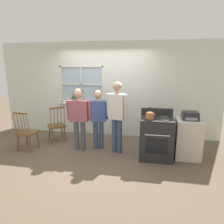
{
  "coord_description": "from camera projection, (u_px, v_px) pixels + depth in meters",
  "views": [
    {
      "loc": [
        1.19,
        -4.25,
        2.06
      ],
      "look_at": [
        0.39,
        0.15,
        1.0
      ],
      "focal_mm": 32.0,
      "sensor_mm": 36.0,
      "label": 1
    }
  ],
  "objects": [
    {
      "name": "side_counter",
      "position": [
        188.0,
        139.0,
        4.46
      ],
      "size": [
        0.55,
        0.5,
        0.9
      ],
      "color": "beige",
      "rests_on": "ground_plane"
    },
    {
      "name": "chair_near_wall",
      "position": [
        57.0,
        126.0,
        5.44
      ],
      "size": [
        0.58,
        0.58,
        0.99
      ],
      "rotation": [
        0.0,
        0.0,
        -2.45
      ],
      "color": "brown",
      "rests_on": "ground_plane"
    },
    {
      "name": "person_teen_center",
      "position": [
        98.0,
        114.0,
        4.86
      ],
      "size": [
        0.52,
        0.32,
        1.48
      ],
      "rotation": [
        0.0,
        0.0,
        0.34
      ],
      "color": "#384766",
      "rests_on": "ground_plane"
    },
    {
      "name": "chair_by_window",
      "position": [
        27.0,
        132.0,
        4.91
      ],
      "size": [
        0.46,
        0.44,
        0.99
      ],
      "rotation": [
        0.0,
        0.0,
        3.04
      ],
      "color": "brown",
      "rests_on": "ground_plane"
    },
    {
      "name": "person_adult_right",
      "position": [
        117.0,
        111.0,
        4.6
      ],
      "size": [
        0.51,
        0.28,
        1.69
      ],
      "rotation": [
        0.0,
        0.0,
        -0.22
      ],
      "color": "#384766",
      "rests_on": "ground_plane"
    },
    {
      "name": "kettle",
      "position": [
        150.0,
        115.0,
        4.24
      ],
      "size": [
        0.21,
        0.17,
        0.25
      ],
      "color": "#A86638",
      "rests_on": "stove"
    },
    {
      "name": "person_elderly_left",
      "position": [
        79.0,
        113.0,
        4.77
      ],
      "size": [
        0.59,
        0.24,
        1.52
      ],
      "rotation": [
        0.0,
        0.0,
        0.06
      ],
      "color": "#4C4C51",
      "rests_on": "ground_plane"
    },
    {
      "name": "potted_plant",
      "position": [
        74.0,
        99.0,
        5.93
      ],
      "size": [
        0.16,
        0.16,
        0.36
      ],
      "color": "#42474C",
      "rests_on": "wall_back"
    },
    {
      "name": "wall_back",
      "position": [
        108.0,
        90.0,
        5.77
      ],
      "size": [
        6.4,
        0.16,
        2.7
      ],
      "color": "silver",
      "rests_on": "ground_plane"
    },
    {
      "name": "ground_plane",
      "position": [
        95.0,
        154.0,
        4.75
      ],
      "size": [
        16.0,
        16.0,
        0.0
      ],
      "primitive_type": "plane",
      "color": "brown"
    },
    {
      "name": "stove",
      "position": [
        156.0,
        137.0,
        4.47
      ],
      "size": [
        0.72,
        0.68,
        1.08
      ],
      "color": "#232326",
      "rests_on": "ground_plane"
    },
    {
      "name": "stereo",
      "position": [
        190.0,
        116.0,
        4.31
      ],
      "size": [
        0.34,
        0.29,
        0.18
      ],
      "color": "#232326",
      "rests_on": "side_counter"
    }
  ]
}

